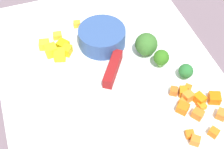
# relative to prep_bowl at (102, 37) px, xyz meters

# --- Properties ---
(ground_plane) EXTENTS (4.00, 4.00, 0.00)m
(ground_plane) POSITION_rel_prep_bowl_xyz_m (0.09, -0.01, -0.03)
(ground_plane) COLOR slate
(cutting_board) EXTENTS (0.50, 0.38, 0.01)m
(cutting_board) POSITION_rel_prep_bowl_xyz_m (0.09, -0.01, -0.02)
(cutting_board) COLOR white
(cutting_board) RESTS_ON ground_plane
(prep_bowl) EXTENTS (0.09, 0.09, 0.03)m
(prep_bowl) POSITION_rel_prep_bowl_xyz_m (0.00, 0.00, 0.00)
(prep_bowl) COLOR #325293
(prep_bowl) RESTS_ON cutting_board
(chef_knife) EXTENTS (0.27, 0.19, 0.02)m
(chef_knife) POSITION_rel_prep_bowl_xyz_m (0.12, -0.04, -0.01)
(chef_knife) COLOR silver
(chef_knife) RESTS_ON cutting_board
(carrot_dice_0) EXTENTS (0.02, 0.02, 0.02)m
(carrot_dice_0) POSITION_rel_prep_bowl_xyz_m (0.17, 0.09, -0.01)
(carrot_dice_0) COLOR orange
(carrot_dice_0) RESTS_ON cutting_board
(carrot_dice_1) EXTENTS (0.02, 0.02, 0.02)m
(carrot_dice_1) POSITION_rel_prep_bowl_xyz_m (0.18, 0.11, -0.01)
(carrot_dice_1) COLOR orange
(carrot_dice_1) RESTS_ON cutting_board
(carrot_dice_2) EXTENTS (0.02, 0.02, 0.01)m
(carrot_dice_2) POSITION_rel_prep_bowl_xyz_m (0.15, 0.08, -0.01)
(carrot_dice_2) COLOR orange
(carrot_dice_2) RESTS_ON cutting_board
(carrot_dice_3) EXTENTS (0.01, 0.01, 0.01)m
(carrot_dice_3) POSITION_rel_prep_bowl_xyz_m (0.15, 0.10, -0.01)
(carrot_dice_3) COLOR orange
(carrot_dice_3) RESTS_ON cutting_board
(carrot_dice_4) EXTENTS (0.01, 0.01, 0.01)m
(carrot_dice_4) POSITION_rel_prep_bowl_xyz_m (0.19, 0.11, -0.01)
(carrot_dice_4) COLOR orange
(carrot_dice_4) RESTS_ON cutting_board
(carrot_dice_5) EXTENTS (0.02, 0.02, 0.01)m
(carrot_dice_5) POSITION_rel_prep_bowl_xyz_m (0.20, 0.09, -0.01)
(carrot_dice_5) COLOR orange
(carrot_dice_5) RESTS_ON cutting_board
(carrot_dice_6) EXTENTS (0.02, 0.02, 0.01)m
(carrot_dice_6) POSITION_rel_prep_bowl_xyz_m (0.24, 0.10, -0.01)
(carrot_dice_6) COLOR orange
(carrot_dice_6) RESTS_ON cutting_board
(carrot_dice_7) EXTENTS (0.02, 0.02, 0.01)m
(carrot_dice_7) POSITION_rel_prep_bowl_xyz_m (0.18, 0.08, -0.01)
(carrot_dice_7) COLOR orange
(carrot_dice_7) RESTS_ON cutting_board
(carrot_dice_8) EXTENTS (0.01, 0.01, 0.01)m
(carrot_dice_8) POSITION_rel_prep_bowl_xyz_m (0.23, 0.07, -0.01)
(carrot_dice_8) COLOR orange
(carrot_dice_8) RESTS_ON cutting_board
(carrot_dice_9) EXTENTS (0.02, 0.02, 0.01)m
(carrot_dice_9) POSITION_rel_prep_bowl_xyz_m (0.24, 0.07, -0.01)
(carrot_dice_9) COLOR orange
(carrot_dice_9) RESTS_ON cutting_board
(carrot_dice_10) EXTENTS (0.02, 0.02, 0.01)m
(carrot_dice_10) POSITION_rel_prep_bowl_xyz_m (0.18, 0.13, -0.01)
(carrot_dice_10) COLOR orange
(carrot_dice_10) RESTS_ON cutting_board
(carrot_dice_11) EXTENTS (0.02, 0.02, 0.01)m
(carrot_dice_11) POSITION_rel_prep_bowl_xyz_m (0.17, 0.08, -0.01)
(carrot_dice_11) COLOR orange
(carrot_dice_11) RESTS_ON cutting_board
(carrot_dice_12) EXTENTS (0.02, 0.02, 0.01)m
(carrot_dice_12) POSITION_rel_prep_bowl_xyz_m (0.21, 0.13, -0.01)
(carrot_dice_12) COLOR orange
(carrot_dice_12) RESTS_ON cutting_board
(carrot_dice_13) EXTENTS (0.02, 0.02, 0.01)m
(carrot_dice_13) POSITION_rel_prep_bowl_xyz_m (0.16, 0.09, -0.01)
(carrot_dice_13) COLOR orange
(carrot_dice_13) RESTS_ON cutting_board
(pepper_dice_0) EXTENTS (0.02, 0.02, 0.01)m
(pepper_dice_0) POSITION_rel_prep_bowl_xyz_m (-0.04, -0.08, -0.01)
(pepper_dice_0) COLOR yellow
(pepper_dice_0) RESTS_ON cutting_board
(pepper_dice_1) EXTENTS (0.02, 0.02, 0.02)m
(pepper_dice_1) POSITION_rel_prep_bowl_xyz_m (-0.03, -0.10, -0.01)
(pepper_dice_1) COLOR yellow
(pepper_dice_1) RESTS_ON cutting_board
(pepper_dice_2) EXTENTS (0.02, 0.02, 0.02)m
(pepper_dice_2) POSITION_rel_prep_bowl_xyz_m (0.00, -0.07, -0.01)
(pepper_dice_2) COLOR yellow
(pepper_dice_2) RESTS_ON cutting_board
(pepper_dice_3) EXTENTS (0.03, 0.02, 0.02)m
(pepper_dice_3) POSITION_rel_prep_bowl_xyz_m (0.01, -0.08, -0.01)
(pepper_dice_3) COLOR yellow
(pepper_dice_3) RESTS_ON cutting_board
(pepper_dice_4) EXTENTS (0.01, 0.01, 0.01)m
(pepper_dice_4) POSITION_rel_prep_bowl_xyz_m (-0.06, -0.03, -0.01)
(pepper_dice_4) COLOR yellow
(pepper_dice_4) RESTS_ON cutting_board
(pepper_dice_5) EXTENTS (0.03, 0.03, 0.01)m
(pepper_dice_5) POSITION_rel_prep_bowl_xyz_m (-0.01, -0.07, -0.01)
(pepper_dice_5) COLOR yellow
(pepper_dice_5) RESTS_ON cutting_board
(pepper_dice_6) EXTENTS (0.02, 0.02, 0.02)m
(pepper_dice_6) POSITION_rel_prep_bowl_xyz_m (-0.00, -0.10, -0.01)
(pepper_dice_6) COLOR yellow
(pepper_dice_6) RESTS_ON cutting_board
(broccoli_floret_0) EXTENTS (0.03, 0.03, 0.03)m
(broccoli_floret_0) POSITION_rel_prep_bowl_xyz_m (0.08, 0.08, 0.00)
(broccoli_floret_0) COLOR #7FBE58
(broccoli_floret_0) RESTS_ON cutting_board
(broccoli_floret_1) EXTENTS (0.03, 0.03, 0.03)m
(broccoli_floret_1) POSITION_rel_prep_bowl_xyz_m (0.12, 0.11, -0.00)
(broccoli_floret_1) COLOR #86BB5B
(broccoli_floret_1) RESTS_ON cutting_board
(broccoli_floret_2) EXTENTS (0.04, 0.04, 0.04)m
(broccoli_floret_2) POSITION_rel_prep_bowl_xyz_m (0.05, 0.07, 0.01)
(broccoli_floret_2) COLOR #93B06D
(broccoli_floret_2) RESTS_ON cutting_board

